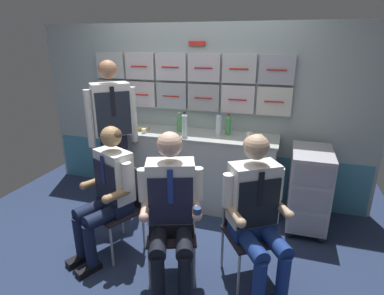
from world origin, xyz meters
name	(u,v)px	position (x,y,z in m)	size (l,w,h in m)	color
ground	(157,256)	(0.00, 0.00, -0.02)	(4.80, 4.80, 0.04)	#23304E
galley_bulkhead	(196,113)	(-0.02, 1.37, 1.09)	(4.20, 0.14, 2.15)	#A1B1B1
galley_counter	(199,170)	(0.10, 1.09, 0.46)	(1.84, 0.53, 0.91)	silver
service_trolley	(309,187)	(1.36, 0.94, 0.47)	(0.40, 0.65, 0.88)	black
folding_chair_left	(123,199)	(-0.36, 0.06, 0.51)	(0.54, 0.54, 0.83)	#A8AAAF
crew_member_left	(107,188)	(-0.43, -0.08, 0.68)	(0.57, 0.68, 1.25)	black
folding_chair_right	(172,217)	(0.20, -0.10, 0.51)	(0.51, 0.51, 0.83)	#A8AAAF
crew_member_right	(171,205)	(0.25, -0.25, 0.72)	(0.56, 0.71, 1.30)	black
folding_chair_by_counter	(247,220)	(0.82, 0.05, 0.51)	(0.55, 0.55, 0.83)	#A8AAAF
crew_member_by_counter	(257,208)	(0.91, -0.08, 0.71)	(0.63, 0.71, 1.29)	black
crew_member_standing	(113,125)	(-0.76, 0.63, 1.07)	(0.44, 0.43, 1.76)	black
water_bottle_tall	(219,125)	(0.33, 1.10, 1.04)	(0.06, 0.06, 0.27)	silver
water_bottle_clear	(179,123)	(-0.15, 1.12, 1.02)	(0.07, 0.07, 0.23)	#4B9B57
water_bottle_blue_cap	(228,125)	(0.43, 1.17, 1.03)	(0.06, 0.06, 0.25)	#4BA45A
sparkling_bottle_green	(184,125)	(-0.03, 0.94, 1.05)	(0.06, 0.06, 0.29)	silver
coffee_cup_spare	(249,136)	(0.69, 1.06, 0.95)	(0.07, 0.07, 0.08)	white
paper_cup_blue	(260,138)	(0.81, 1.00, 0.96)	(0.06, 0.06, 0.09)	silver
coffee_cup_white	(181,126)	(-0.17, 1.25, 0.94)	(0.06, 0.06, 0.06)	tan
paper_cup_tan	(144,131)	(-0.53, 0.93, 0.94)	(0.06, 0.06, 0.06)	silver
snack_banana	(142,129)	(-0.61, 1.05, 0.93)	(0.17, 0.10, 0.04)	yellow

